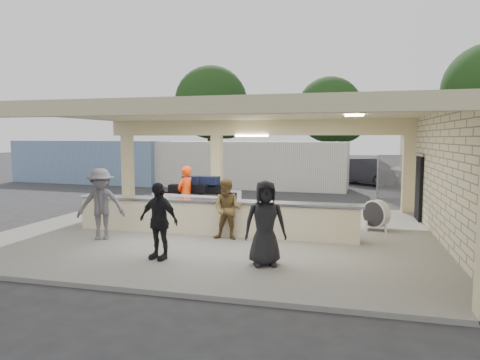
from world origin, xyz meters
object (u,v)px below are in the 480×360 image
(passenger_b, at_px, (158,221))
(passenger_d, at_px, (265,223))
(luggage_cart, at_px, (197,196))
(passenger_a, at_px, (228,209))
(container_white, at_px, (240,165))
(car_dark, at_px, (368,172))
(baggage_handler, at_px, (185,195))
(passenger_c, at_px, (101,204))
(drum_fan, at_px, (376,214))
(container_blue, at_px, (90,162))
(car_white_a, at_px, (446,174))
(baggage_counter, at_px, (212,217))

(passenger_b, xyz_separation_m, passenger_d, (2.40, 0.12, 0.05))
(luggage_cart, distance_m, passenger_a, 2.89)
(container_white, bearing_deg, car_dark, 26.57)
(baggage_handler, distance_m, passenger_c, 2.96)
(drum_fan, relative_size, passenger_b, 0.52)
(luggage_cart, xyz_separation_m, baggage_handler, (-0.21, -0.50, 0.11))
(baggage_handler, distance_m, passenger_d, 5.08)
(passenger_d, height_order, container_blue, container_blue)
(baggage_handler, xyz_separation_m, passenger_d, (3.32, -3.85, 0.00))
(car_white_a, height_order, container_blue, container_blue)
(passenger_c, relative_size, container_white, 0.16)
(luggage_cart, height_order, car_white_a, car_white_a)
(luggage_cart, xyz_separation_m, container_blue, (-10.96, 10.54, 0.42))
(luggage_cart, xyz_separation_m, passenger_b, (0.71, -4.46, 0.07))
(passenger_b, height_order, container_white, container_white)
(car_white_a, distance_m, container_white, 11.39)
(passenger_c, relative_size, passenger_d, 1.05)
(luggage_cart, height_order, passenger_c, passenger_c)
(car_white_a, relative_size, container_white, 0.47)
(luggage_cart, distance_m, drum_fan, 5.62)
(baggage_handler, bearing_deg, passenger_b, 32.94)
(baggage_handler, bearing_deg, passenger_c, -7.40)
(baggage_handler, relative_size, car_dark, 0.39)
(passenger_d, relative_size, container_blue, 0.18)
(passenger_a, xyz_separation_m, passenger_d, (1.40, -2.01, 0.09))
(luggage_cart, height_order, baggage_handler, baggage_handler)
(baggage_handler, height_order, container_blue, container_blue)
(luggage_cart, height_order, container_blue, container_blue)
(baggage_counter, height_order, passenger_d, passenger_d)
(car_dark, relative_size, container_white, 0.39)
(drum_fan, relative_size, car_dark, 0.19)
(passenger_d, xyz_separation_m, container_white, (-4.28, 14.61, 0.28))
(passenger_a, distance_m, passenger_c, 3.37)
(luggage_cart, distance_m, baggage_handler, 0.55)
(passenger_a, xyz_separation_m, car_white_a, (8.31, 14.67, -0.12))
(passenger_d, bearing_deg, container_white, 87.00)
(baggage_counter, relative_size, passenger_d, 4.51)
(car_white_a, bearing_deg, car_dark, 62.33)
(car_white_a, bearing_deg, luggage_cart, 127.17)
(car_white_a, bearing_deg, drum_fan, 146.89)
(passenger_a, relative_size, passenger_b, 0.94)
(passenger_c, bearing_deg, passenger_d, -38.01)
(container_white, bearing_deg, car_white_a, 13.69)
(drum_fan, relative_size, passenger_a, 0.55)
(car_white_a, xyz_separation_m, car_dark, (-4.06, 1.01, -0.02))
(container_blue, bearing_deg, passenger_d, -42.46)
(passenger_b, relative_size, container_white, 0.14)
(baggage_counter, distance_m, luggage_cart, 2.17)
(drum_fan, distance_m, car_dark, 13.54)
(drum_fan, relative_size, passenger_c, 0.47)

